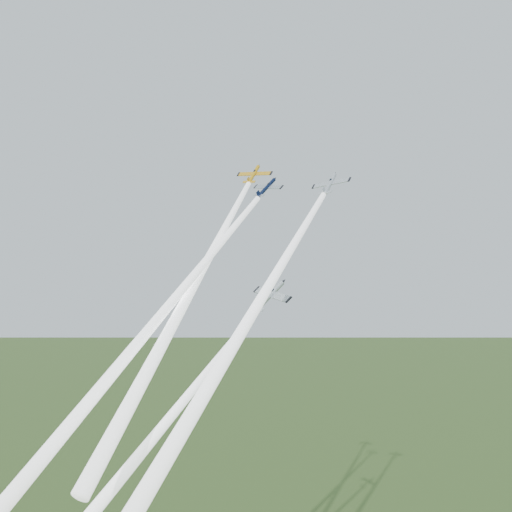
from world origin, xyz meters
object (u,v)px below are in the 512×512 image
plane_navy (267,188)px  plane_silver_low (269,296)px  plane_yellow (254,174)px  plane_silver_right (330,184)px

plane_navy → plane_silver_low: 21.22m
plane_yellow → plane_silver_right: 19.72m
plane_navy → plane_silver_right: bearing=21.7°
plane_silver_low → plane_navy: bearing=142.1°
plane_navy → plane_silver_right: (11.55, 2.34, 0.06)m
plane_yellow → plane_silver_right: size_ratio=0.99×
plane_silver_right → plane_silver_low: 22.73m
plane_silver_right → plane_silver_low: (-6.91, -9.28, -19.57)m
plane_navy → plane_silver_low: bearing=-45.9°
plane_yellow → plane_navy: bearing=-52.6°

